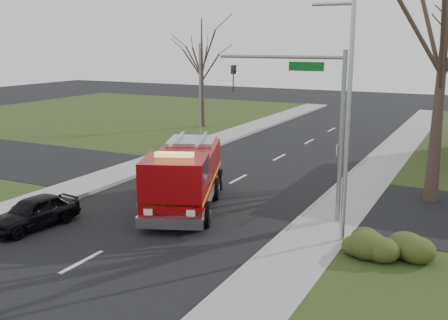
% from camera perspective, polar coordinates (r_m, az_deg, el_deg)
% --- Properties ---
extents(ground, '(120.00, 120.00, 0.00)m').
position_cam_1_polar(ground, '(22.61, -5.01, -5.55)').
color(ground, black).
rests_on(ground, ground).
extents(sidewalk_right, '(2.40, 80.00, 0.15)m').
position_cam_1_polar(sidewalk_right, '(20.17, 10.27, -7.78)').
color(sidewalk_right, gray).
rests_on(sidewalk_right, ground).
extents(sidewalk_left, '(2.40, 80.00, 0.15)m').
position_cam_1_polar(sidewalk_left, '(26.28, -16.60, -3.27)').
color(sidewalk_left, gray).
rests_on(sidewalk_left, ground).
extents(hedge_corner, '(2.80, 2.00, 0.90)m').
position_cam_1_polar(hedge_corner, '(18.52, 17.81, -8.42)').
color(hedge_corner, '#343D16').
rests_on(hedge_corner, lawn_right).
extents(bare_tree_near, '(6.00, 6.00, 12.00)m').
position_cam_1_polar(bare_tree_near, '(24.26, 22.92, 12.56)').
color(bare_tree_near, '#372820').
rests_on(bare_tree_near, ground).
extents(bare_tree_left, '(4.50, 4.50, 9.00)m').
position_cam_1_polar(bare_tree_left, '(43.82, -2.43, 10.71)').
color(bare_tree_left, '#372820').
rests_on(bare_tree_left, ground).
extents(traffic_signal_mast, '(5.29, 0.18, 6.80)m').
position_cam_1_polar(traffic_signal_mast, '(20.78, 9.35, 6.02)').
color(traffic_signal_mast, gray).
rests_on(traffic_signal_mast, ground).
extents(streetlight_pole, '(1.48, 0.16, 8.40)m').
position_cam_1_polar(streetlight_pole, '(18.37, 13.17, 4.51)').
color(streetlight_pole, '#B7BABF').
rests_on(streetlight_pole, ground).
extents(utility_pole_far, '(0.14, 0.14, 7.00)m').
position_cam_1_polar(utility_pole_far, '(37.16, -2.62, 7.17)').
color(utility_pole_far, gray).
rests_on(utility_pole_far, ground).
extents(fire_engine, '(5.03, 7.67, 2.93)m').
position_cam_1_polar(fire_engine, '(22.73, -4.33, -1.96)').
color(fire_engine, '#900609').
rests_on(fire_engine, ground).
extents(parked_car_maroon, '(1.95, 3.84, 1.25)m').
position_cam_1_polar(parked_car_maroon, '(21.70, -19.99, -5.34)').
color(parked_car_maroon, black).
rests_on(parked_car_maroon, ground).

